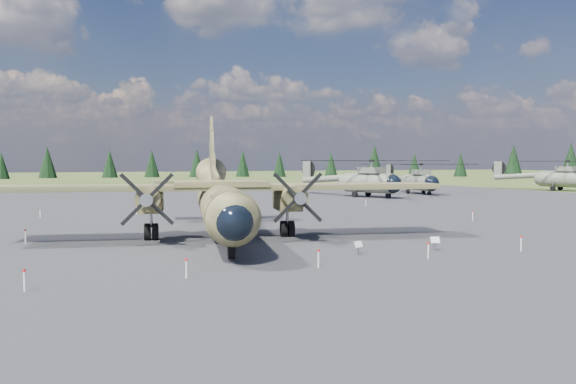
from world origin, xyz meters
name	(u,v)px	position (x,y,z in m)	size (l,w,h in m)	color
ground	(285,230)	(0.00, 0.00, 0.00)	(500.00, 500.00, 0.00)	#53622B
apron	(241,217)	(0.00, 10.00, 0.00)	(120.00, 120.00, 0.04)	slate
transport_plane	(220,197)	(-5.21, -1.74, 2.59)	(27.32, 24.51, 9.03)	#35371E
helicopter_near	(368,171)	(24.41, 29.53, 3.62)	(25.82, 25.86, 5.10)	#67695B
helicopter_mid	(419,172)	(35.29, 33.07, 3.26)	(20.33, 22.31, 4.59)	#67695B
helicopter_far	(564,169)	(63.13, 31.70, 3.60)	(25.22, 25.64, 5.08)	#67695B
info_placard_left	(358,246)	(-0.58, -11.15, 0.48)	(0.50, 0.31, 0.73)	gray
info_placard_right	(435,242)	(3.87, -11.58, 0.52)	(0.52, 0.30, 0.78)	gray
barrier_fence	(280,224)	(-0.46, -0.08, 0.51)	(33.12, 29.62, 0.85)	white
treeline	(280,163)	(-1.76, -3.43, 4.72)	(306.40, 311.69, 10.93)	black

